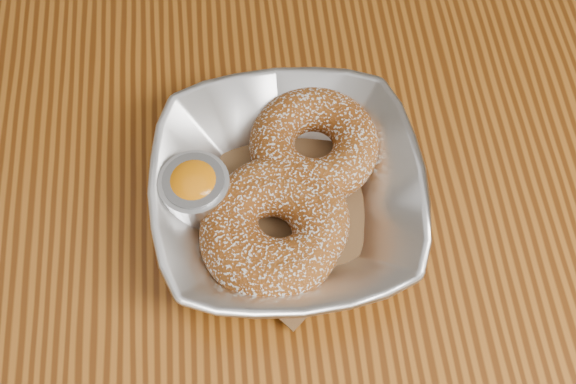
{
  "coord_description": "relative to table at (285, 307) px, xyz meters",
  "views": [
    {
      "loc": [
        -0.02,
        -0.18,
        1.24
      ],
      "look_at": [
        0.01,
        0.05,
        0.78
      ],
      "focal_mm": 42.0,
      "sensor_mm": 36.0,
      "label": 1
    }
  ],
  "objects": [
    {
      "name": "parchment",
      "position": [
        0.01,
        0.05,
        0.11
      ],
      "size": [
        0.2,
        0.2,
        0.0
      ],
      "primitive_type": "cube",
      "rotation": [
        0.0,
        0.0,
        0.72
      ],
      "color": "brown",
      "rests_on": "table"
    },
    {
      "name": "donut_back",
      "position": [
        0.03,
        0.09,
        0.13
      ],
      "size": [
        0.11,
        0.11,
        0.04
      ],
      "primitive_type": "torus",
      "rotation": [
        0.0,
        0.0,
        0.04
      ],
      "color": "brown",
      "rests_on": "parchment"
    },
    {
      "name": "donut_front",
      "position": [
        -0.0,
        0.03,
        0.13
      ],
      "size": [
        0.15,
        0.15,
        0.04
      ],
      "primitive_type": "torus",
      "rotation": [
        0.0,
        0.0,
        0.54
      ],
      "color": "brown",
      "rests_on": "parchment"
    },
    {
      "name": "table",
      "position": [
        0.0,
        0.0,
        0.0
      ],
      "size": [
        1.2,
        0.8,
        0.75
      ],
      "color": "brown",
      "rests_on": "ground_plane"
    },
    {
      "name": "donut_extra",
      "position": [
        -0.01,
        0.02,
        0.13
      ],
      "size": [
        0.13,
        0.13,
        0.04
      ],
      "primitive_type": "torus",
      "rotation": [
        0.0,
        0.0,
        -0.2
      ],
      "color": "brown",
      "rests_on": "parchment"
    },
    {
      "name": "ramekin",
      "position": [
        -0.06,
        0.06,
        0.13
      ],
      "size": [
        0.05,
        0.05,
        0.05
      ],
      "color": "silver",
      "rests_on": "table"
    },
    {
      "name": "serving_bowl",
      "position": [
        0.01,
        0.05,
        0.12
      ],
      "size": [
        0.21,
        0.21,
        0.05
      ],
      "primitive_type": "imported",
      "color": "silver",
      "rests_on": "table"
    }
  ]
}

